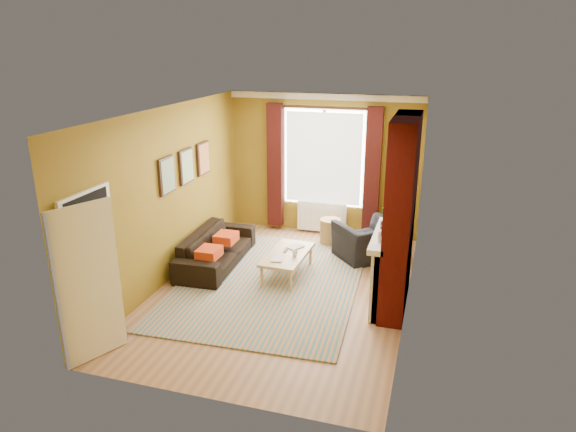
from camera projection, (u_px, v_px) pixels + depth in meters
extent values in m
plane|color=#906341|center=(283.00, 289.00, 8.14)|extent=(5.50, 5.50, 0.00)
cube|color=olive|center=(324.00, 165.00, 10.18)|extent=(3.80, 0.02, 2.80)
cube|color=olive|center=(203.00, 284.00, 5.19)|extent=(3.80, 0.02, 2.80)
cube|color=olive|center=(413.00, 217.00, 7.17)|extent=(0.02, 5.50, 2.80)
cube|color=olive|center=(170.00, 195.00, 8.20)|extent=(0.02, 5.50, 2.80)
cube|color=white|center=(283.00, 111.00, 7.23)|extent=(3.80, 5.50, 0.01)
cube|color=#470B0A|center=(400.00, 216.00, 7.22)|extent=(0.35, 1.40, 2.80)
cube|color=white|center=(383.00, 269.00, 7.54)|extent=(0.12, 1.30, 1.10)
cube|color=white|center=(381.00, 235.00, 7.39)|extent=(0.22, 1.40, 0.08)
cube|color=white|center=(376.00, 288.00, 7.03)|extent=(0.16, 0.14, 1.04)
cube|color=white|center=(386.00, 256.00, 8.08)|extent=(0.16, 0.14, 1.04)
cube|color=black|center=(384.00, 276.00, 7.57)|extent=(0.06, 0.80, 0.90)
cube|color=black|center=(381.00, 301.00, 7.71)|extent=(0.20, 1.00, 0.06)
cube|color=white|center=(380.00, 236.00, 7.03)|extent=(0.03, 0.12, 0.16)
cube|color=black|center=(382.00, 231.00, 7.26)|extent=(0.03, 0.10, 0.14)
cylinder|color=black|center=(384.00, 226.00, 7.49)|extent=(0.10, 0.10, 0.12)
cube|color=black|center=(389.00, 184.00, 7.12)|extent=(0.03, 0.60, 0.75)
cube|color=olive|center=(387.00, 184.00, 7.13)|extent=(0.01, 0.52, 0.66)
cube|color=white|center=(325.00, 97.00, 9.71)|extent=(3.80, 0.08, 0.12)
cube|color=white|center=(324.00, 158.00, 10.10)|extent=(1.60, 0.04, 1.90)
cube|color=white|center=(323.00, 159.00, 10.07)|extent=(1.50, 0.02, 1.80)
cube|color=white|center=(324.00, 158.00, 10.09)|extent=(0.06, 0.04, 1.90)
cube|color=#3D100D|center=(275.00, 166.00, 10.35)|extent=(0.30, 0.16, 2.50)
cube|color=#3D100D|center=(372.00, 173.00, 9.82)|extent=(0.30, 0.16, 2.50)
cylinder|color=black|center=(324.00, 107.00, 9.70)|extent=(2.30, 0.05, 0.05)
cube|color=white|center=(322.00, 217.00, 10.43)|extent=(1.00, 0.10, 0.60)
cube|color=white|center=(300.00, 216.00, 10.49)|extent=(0.04, 0.03, 0.56)
cube|color=white|center=(305.00, 216.00, 10.46)|extent=(0.04, 0.03, 0.56)
cube|color=white|center=(310.00, 217.00, 10.43)|extent=(0.04, 0.03, 0.56)
cube|color=white|center=(315.00, 217.00, 10.40)|extent=(0.04, 0.03, 0.56)
cube|color=white|center=(321.00, 218.00, 10.37)|extent=(0.04, 0.03, 0.56)
cube|color=white|center=(326.00, 218.00, 10.34)|extent=(0.04, 0.03, 0.56)
cube|color=white|center=(331.00, 219.00, 10.32)|extent=(0.04, 0.03, 0.56)
cube|color=white|center=(337.00, 219.00, 10.29)|extent=(0.04, 0.03, 0.56)
cube|color=white|center=(342.00, 220.00, 10.26)|extent=(0.04, 0.03, 0.56)
cube|color=black|center=(167.00, 175.00, 7.99)|extent=(0.04, 0.44, 0.58)
cube|color=yellow|center=(168.00, 176.00, 7.98)|extent=(0.01, 0.38, 0.52)
cube|color=black|center=(186.00, 166.00, 8.58)|extent=(0.04, 0.44, 0.58)
cube|color=green|center=(188.00, 166.00, 8.57)|extent=(0.01, 0.38, 0.52)
cube|color=black|center=(203.00, 158.00, 9.17)|extent=(0.04, 0.44, 0.58)
cube|color=#B8382E|center=(204.00, 158.00, 9.16)|extent=(0.01, 0.38, 0.52)
cube|color=white|center=(93.00, 270.00, 6.46)|extent=(0.05, 0.94, 2.06)
cube|color=black|center=(95.00, 270.00, 6.46)|extent=(0.02, 0.80, 1.98)
cube|color=white|center=(88.00, 284.00, 6.08)|extent=(0.37, 0.74, 1.98)
imported|color=#3E7333|center=(386.00, 214.00, 7.74)|extent=(0.14, 0.10, 0.27)
cube|color=#C03510|center=(209.00, 253.00, 8.34)|extent=(0.34, 0.40, 0.16)
cube|color=#C03510|center=(226.00, 238.00, 8.97)|extent=(0.34, 0.40, 0.16)
cube|color=teal|center=(269.00, 282.00, 8.37)|extent=(3.00, 4.04, 0.02)
imported|color=black|center=(216.00, 248.00, 8.98)|extent=(0.89, 2.08, 0.60)
imported|color=black|center=(368.00, 241.00, 9.20)|extent=(1.38, 1.37, 0.68)
cube|color=tan|center=(287.00, 255.00, 8.50)|extent=(0.66, 1.24, 0.05)
cylinder|color=tan|center=(262.00, 277.00, 8.16)|extent=(0.05, 0.05, 0.35)
cylinder|color=tan|center=(291.00, 281.00, 8.01)|extent=(0.05, 0.05, 0.35)
cylinder|color=tan|center=(284.00, 252.00, 9.13)|extent=(0.05, 0.05, 0.35)
cylinder|color=tan|center=(311.00, 255.00, 8.98)|extent=(0.05, 0.05, 0.35)
cylinder|color=olive|center=(330.00, 231.00, 9.92)|extent=(0.51, 0.51, 0.49)
cylinder|color=black|center=(392.00, 247.00, 9.76)|extent=(0.25, 0.25, 0.03)
cylinder|color=black|center=(394.00, 208.00, 9.50)|extent=(0.02, 0.02, 1.56)
cone|color=beige|center=(397.00, 166.00, 9.25)|extent=(0.25, 0.25, 0.19)
imported|color=#999999|center=(272.00, 259.00, 8.24)|extent=(0.21, 0.26, 0.02)
imported|color=#999999|center=(291.00, 245.00, 8.81)|extent=(0.31, 0.34, 0.02)
imported|color=#999999|center=(295.00, 253.00, 8.37)|extent=(0.11, 0.11, 0.09)
cube|color=#29292C|center=(286.00, 251.00, 8.57)|extent=(0.05, 0.15, 0.02)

